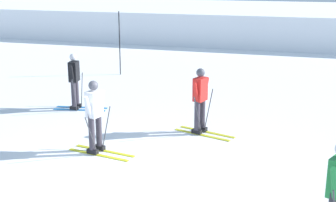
# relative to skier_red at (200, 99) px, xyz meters

# --- Properties ---
(ground_plane) EXTENTS (120.00, 120.00, 0.00)m
(ground_plane) POSITION_rel_skier_red_xyz_m (-0.82, -3.09, -0.92)
(ground_plane) COLOR white
(far_snow_ridge) EXTENTS (80.00, 6.63, 1.81)m
(far_snow_ridge) POSITION_rel_skier_red_xyz_m (-0.82, 16.87, -0.01)
(far_snow_ridge) COLOR white
(far_snow_ridge) RESTS_ON ground
(skier_red) EXTENTS (1.64, 0.97, 1.71)m
(skier_red) POSITION_rel_skier_red_xyz_m (0.00, 0.00, 0.00)
(skier_red) COLOR gold
(skier_red) RESTS_ON ground
(skier_black) EXTENTS (1.64, 0.99, 1.71)m
(skier_black) POSITION_rel_skier_red_xyz_m (-4.13, 1.05, 0.00)
(skier_black) COLOR #237AC6
(skier_black) RESTS_ON ground
(skier_white) EXTENTS (1.64, 0.99, 1.71)m
(skier_white) POSITION_rel_skier_red_xyz_m (-1.99, -2.03, -0.00)
(skier_white) COLOR gold
(skier_white) RESTS_ON ground
(trail_marker_pole) EXTENTS (0.04, 0.04, 2.55)m
(trail_marker_pole) POSITION_rel_skier_red_xyz_m (-4.73, 6.04, 0.36)
(trail_marker_pole) COLOR black
(trail_marker_pole) RESTS_ON ground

